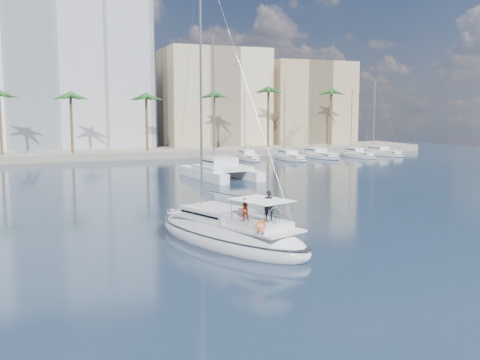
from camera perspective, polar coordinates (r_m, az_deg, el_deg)
name	(u,v)px	position (r m, az deg, el deg)	size (l,w,h in m)	color
ground	(242,229)	(36.08, 0.23, -5.29)	(160.00, 160.00, 0.00)	black
quay	(110,154)	(94.86, -13.68, 2.74)	(120.00, 14.00, 1.20)	gray
building_modern	(31,77)	(105.84, -21.39, 10.17)	(42.00, 16.00, 28.00)	white
building_beige	(214,101)	(108.53, -2.82, 8.46)	(20.00, 14.00, 20.00)	beige
building_tan_right	(306,106)	(114.78, 7.09, 7.86)	(18.00, 12.00, 18.00)	tan
palm_centre	(112,96)	(90.65, -13.50, 8.67)	(3.60, 3.60, 12.30)	brown
palm_right	(297,98)	(101.33, 6.11, 8.67)	(3.60, 3.60, 12.30)	brown
main_sloop	(229,234)	(32.31, -1.16, -5.78)	(8.14, 13.30, 18.83)	white
catamaran	(221,169)	(63.37, -2.09, 1.23)	(7.07, 12.08, 16.79)	white
seagull	(172,210)	(37.19, -7.22, -3.20)	(0.92, 0.40, 0.17)	silver
moored_yacht_a	(248,160)	(86.64, 0.90, 2.13)	(2.72, 9.35, 11.90)	white
moored_yacht_b	(290,160)	(87.55, 5.33, 2.15)	(3.14, 10.78, 13.72)	white
moored_yacht_c	(318,158)	(92.40, 8.37, 2.38)	(3.55, 12.21, 15.54)	white
moored_yacht_d	(357,157)	(94.15, 12.41, 2.38)	(2.72, 9.35, 11.90)	white
moored_yacht_e	(382,155)	(99.53, 14.87, 2.56)	(3.14, 10.78, 13.72)	white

